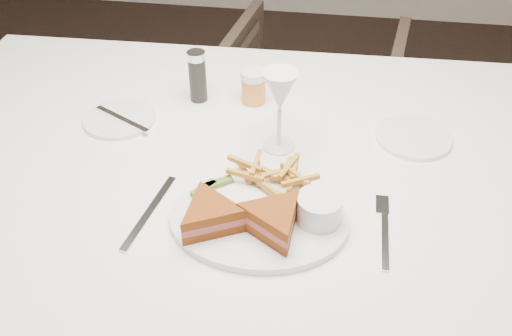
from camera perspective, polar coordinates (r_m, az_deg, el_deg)
The scene contains 3 objects.
table at distance 1.40m, azimuth 0.31°, elevation -12.40°, with size 1.57×1.04×0.75m, color white.
chair_far at distance 2.17m, azimuth 5.41°, elevation 6.77°, with size 0.62×0.58×0.64m, color #45362A.
table_setting at distance 1.07m, azimuth 0.43°, elevation -0.56°, with size 0.80×0.61×0.18m.
Camera 1 is at (0.48, -0.87, 1.46)m, focal length 40.00 mm.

